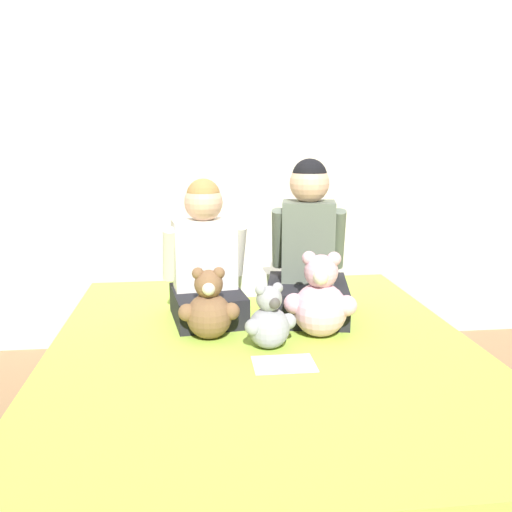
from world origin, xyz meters
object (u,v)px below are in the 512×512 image
(child_on_left, at_px, (206,263))
(teddy_bear_held_by_right_child, at_px, (320,301))
(teddy_bear_between_children, at_px, (269,321))
(sign_card, at_px, (284,364))
(bed, at_px, (264,393))
(pillow_at_headboard, at_px, (244,277))
(teddy_bear_held_by_left_child, at_px, (209,309))
(child_on_right, at_px, (308,257))

(child_on_left, xyz_separation_m, teddy_bear_held_by_right_child, (0.43, -0.27, -0.10))
(teddy_bear_between_children, relative_size, sign_card, 1.15)
(bed, distance_m, sign_card, 0.29)
(child_on_left, height_order, pillow_at_headboard, child_on_left)
(bed, xyz_separation_m, teddy_bear_held_by_right_child, (0.23, 0.06, 0.34))
(bed, relative_size, teddy_bear_between_children, 7.91)
(teddy_bear_held_by_right_child, bearing_deg, child_on_left, 162.19)
(teddy_bear_between_children, height_order, sign_card, teddy_bear_between_children)
(teddy_bear_held_by_left_child, bearing_deg, teddy_bear_held_by_right_child, -1.48)
(bed, height_order, sign_card, sign_card)
(bed, distance_m, child_on_right, 0.61)
(teddy_bear_held_by_right_child, bearing_deg, pillow_at_headboard, 122.20)
(child_on_left, bearing_deg, sign_card, -73.21)
(bed, height_order, child_on_right, child_on_right)
(child_on_right, relative_size, teddy_bear_held_by_left_child, 2.40)
(child_on_left, bearing_deg, pillow_at_headboard, 56.52)
(child_on_right, height_order, teddy_bear_held_by_right_child, child_on_right)
(child_on_left, xyz_separation_m, teddy_bear_held_by_left_child, (0.00, -0.25, -0.12))
(bed, bearing_deg, pillow_at_headboard, 90.00)
(teddy_bear_held_by_left_child, xyz_separation_m, teddy_bear_between_children, (0.21, -0.12, -0.02))
(bed, relative_size, sign_card, 9.12)
(bed, bearing_deg, teddy_bear_between_children, -70.18)
(pillow_at_headboard, xyz_separation_m, sign_card, (0.04, -0.96, -0.05))
(child_on_left, xyz_separation_m, sign_card, (0.25, -0.52, -0.24))
(child_on_left, xyz_separation_m, pillow_at_headboard, (0.20, 0.43, -0.18))
(child_on_right, relative_size, teddy_bear_between_children, 2.75)
(bed, xyz_separation_m, teddy_bear_held_by_left_child, (-0.20, 0.08, 0.32))
(teddy_bear_held_by_left_child, relative_size, pillow_at_headboard, 0.59)
(teddy_bear_held_by_right_child, bearing_deg, bed, -151.02)
(child_on_right, distance_m, teddy_bear_held_by_left_child, 0.52)
(teddy_bear_held_by_right_child, xyz_separation_m, pillow_at_headboard, (-0.23, 0.70, -0.08))
(child_on_right, xyz_separation_m, teddy_bear_between_children, (-0.22, -0.37, -0.15))
(child_on_left, relative_size, teddy_bear_between_children, 2.43)
(teddy_bear_held_by_right_child, height_order, sign_card, teddy_bear_held_by_right_child)
(teddy_bear_held_by_left_child, height_order, sign_card, teddy_bear_held_by_left_child)
(sign_card, bearing_deg, pillow_at_headboard, 92.60)
(teddy_bear_held_by_right_child, height_order, teddy_bear_between_children, teddy_bear_held_by_right_child)
(child_on_left, bearing_deg, child_on_right, -8.40)
(child_on_left, bearing_deg, teddy_bear_held_by_left_child, -97.35)
(sign_card, bearing_deg, teddy_bear_between_children, 100.59)
(teddy_bear_held_by_right_child, bearing_deg, teddy_bear_held_by_left_child, -168.78)
(teddy_bear_held_by_left_child, bearing_deg, child_on_left, 92.77)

